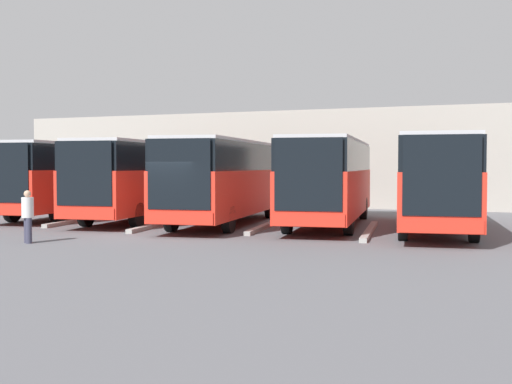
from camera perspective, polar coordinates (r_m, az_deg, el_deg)
name	(u,v)px	position (r m, az deg, el deg)	size (l,w,h in m)	color
ground_plane	(166,236)	(21.74, -8.05, -3.93)	(600.00, 600.00, 0.00)	#5B5B60
bus_0	(435,179)	(24.12, 15.62, 1.09)	(3.97, 11.08, 3.37)	red
curb_divider_0	(369,231)	(22.97, 10.05, -3.42)	(0.24, 6.16, 0.15)	#9E9E99
bus_1	(330,178)	(25.40, 6.58, 1.23)	(3.97, 11.08, 3.37)	red
curb_divider_1	(267,226)	(24.62, 0.97, -3.00)	(0.24, 6.16, 0.15)	#9E9E99
bus_2	(226,178)	(25.94, -2.67, 1.26)	(3.97, 11.08, 3.37)	red
curb_divider_2	(162,224)	(25.56, -8.34, -2.82)	(0.24, 6.16, 0.15)	#9E9E99
bus_3	(146,177)	(28.31, -9.77, 1.32)	(3.97, 11.08, 3.37)	red
curb_divider_3	(85,220)	(28.23, -14.99, -2.39)	(0.24, 6.16, 0.15)	#9E9E99
bus_4	(75,176)	(31.00, -15.75, 1.36)	(3.97, 11.08, 3.37)	red
pedestrian	(28,215)	(20.81, -19.63, -1.92)	(0.50, 0.50, 1.62)	#38384C
station_building	(340,159)	(43.07, 7.45, 2.90)	(38.95, 16.70, 5.53)	#A8A399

